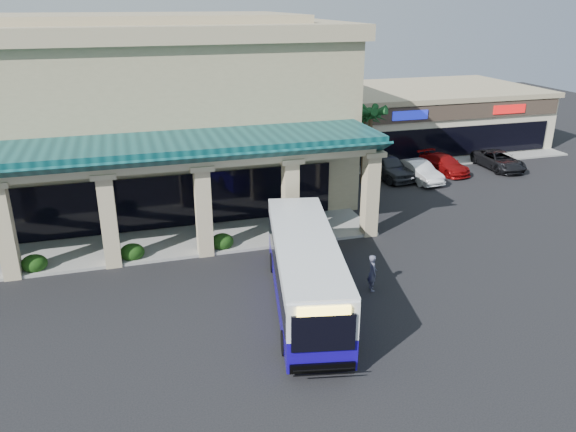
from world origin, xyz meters
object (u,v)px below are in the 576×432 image
object	(u,v)px
car_white	(418,171)
car_red	(444,164)
car_silver	(387,166)
transit_bus	(305,272)
pedestrian	(372,273)
car_gray	(499,160)

from	to	relation	value
car_white	car_red	xyz separation A→B (m)	(2.89, 1.38, -0.07)
car_silver	car_red	distance (m)	4.66
car_white	car_red	world-z (taller)	car_white
car_silver	car_white	xyz separation A→B (m)	(1.77, -1.37, -0.14)
car_white	car_red	distance (m)	3.20
transit_bus	pedestrian	world-z (taller)	transit_bus
car_silver	car_white	world-z (taller)	car_silver
pedestrian	car_red	world-z (taller)	pedestrian
pedestrian	car_white	bearing A→B (deg)	-25.34
transit_bus	car_white	xyz separation A→B (m)	(13.21, 14.23, -0.79)
car_red	transit_bus	bearing A→B (deg)	-145.77
pedestrian	car_red	size ratio (longest dim) A/B	0.37
pedestrian	car_red	xyz separation A→B (m)	(12.84, 15.28, -0.19)
transit_bus	car_red	distance (m)	22.44
pedestrian	car_silver	bearing A→B (deg)	-17.93
transit_bus	car_gray	bearing A→B (deg)	48.03
transit_bus	car_red	size ratio (longest dim) A/B	2.38
car_white	car_gray	size ratio (longest dim) A/B	0.91
transit_bus	car_red	xyz separation A→B (m)	(16.10, 15.61, -0.85)
transit_bus	car_gray	xyz separation A→B (m)	(20.65, 15.28, -0.84)
car_silver	car_gray	size ratio (longest dim) A/B	1.05
transit_bus	pedestrian	size ratio (longest dim) A/B	6.38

